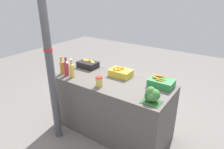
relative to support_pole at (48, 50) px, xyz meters
name	(u,v)px	position (x,y,z in m)	size (l,w,h in m)	color
ground_plane	(112,129)	(0.59, 0.58, -1.35)	(10.00, 10.00, 0.00)	slate
market_table	(112,106)	(0.59, 0.58, -0.92)	(1.74, 0.76, 0.85)	#56514C
support_pole	(48,50)	(0.00, 0.00, 0.00)	(0.11, 0.11, 2.69)	#4C4C51
apple_crate	(88,64)	(-0.05, 0.80, -0.44)	(0.33, 0.22, 0.14)	black
orange_crate	(120,72)	(0.58, 0.80, -0.44)	(0.33, 0.22, 0.14)	gold
carrot_crate	(161,83)	(1.24, 0.80, -0.45)	(0.33, 0.22, 0.13)	#2D8442
broccoli_pile	(152,95)	(1.29, 0.36, -0.42)	(0.22, 0.19, 0.18)	#2D602D
juice_bottle_amber	(62,67)	(-0.20, 0.36, -0.38)	(0.06, 0.06, 0.28)	gold
juice_bottle_ruby	(66,68)	(-0.10, 0.36, -0.38)	(0.07, 0.07, 0.28)	#B2333D
juice_bottle_golden	(72,70)	(0.02, 0.36, -0.38)	(0.07, 0.07, 0.28)	gold
pickle_jar	(99,81)	(0.54, 0.34, -0.43)	(0.10, 0.10, 0.14)	#DBBC56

